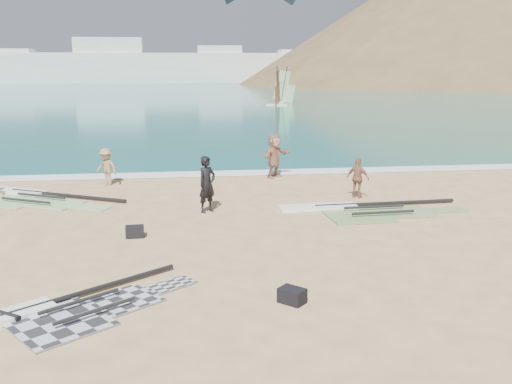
{
  "coord_description": "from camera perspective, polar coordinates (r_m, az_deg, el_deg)",
  "views": [
    {
      "loc": [
        -0.92,
        -13.02,
        4.83
      ],
      "look_at": [
        1.3,
        4.0,
        1.0
      ],
      "focal_mm": 40.0,
      "sensor_mm": 36.0,
      "label": 1
    }
  ],
  "objects": [
    {
      "name": "gear_bag_far",
      "position": [
        12.04,
        3.63,
        -10.3
      ],
      "size": [
        0.63,
        0.63,
        0.32
      ],
      "primitive_type": "cube",
      "rotation": [
        0.0,
        0.0,
        -0.78
      ],
      "color": "black",
      "rests_on": "ground"
    },
    {
      "name": "beachgoer_right",
      "position": [
        24.89,
        1.85,
        3.63
      ],
      "size": [
        1.66,
        1.67,
        1.92
      ],
      "primitive_type": "imported",
      "rotation": [
        0.0,
        0.0,
        0.79
      ],
      "color": "tan",
      "rests_on": "ground"
    },
    {
      "name": "surf_line",
      "position": [
        25.8,
        -5.24,
        1.74
      ],
      "size": [
        300.0,
        1.2,
        0.04
      ],
      "primitive_type": "cube",
      "color": "white",
      "rests_on": "ground"
    },
    {
      "name": "beachgoer_back",
      "position": [
        21.39,
        10.15,
        1.38
      ],
      "size": [
        0.9,
        0.86,
        1.49
      ],
      "primitive_type": "imported",
      "rotation": [
        0.0,
        0.0,
        2.41
      ],
      "color": "#976149",
      "rests_on": "ground"
    },
    {
      "name": "rig_green",
      "position": [
        22.67,
        -21.48,
        -0.48
      ],
      "size": [
        5.78,
        4.41,
        0.2
      ],
      "rotation": [
        0.0,
        0.0,
        -0.49
      ],
      "color": "green",
      "rests_on": "ground"
    },
    {
      "name": "gear_bag_near",
      "position": [
        16.74,
        -12.03,
        -3.89
      ],
      "size": [
        0.54,
        0.4,
        0.33
      ],
      "primitive_type": "cube",
      "rotation": [
        0.0,
        0.0,
        0.06
      ],
      "color": "black",
      "rests_on": "ground"
    },
    {
      "name": "rig_orange",
      "position": [
        19.57,
        10.25,
        -1.76
      ],
      "size": [
        6.36,
        2.55,
        0.2
      ],
      "rotation": [
        0.0,
        0.0,
        0.05
      ],
      "color": "#F4A00F",
      "rests_on": "ground"
    },
    {
      "name": "person_wetsuit",
      "position": [
        19.05,
        -4.92,
        0.77
      ],
      "size": [
        0.82,
        0.79,
        1.9
      ],
      "primitive_type": "imported",
      "rotation": [
        0.0,
        0.0,
        0.7
      ],
      "color": "black",
      "rests_on": "ground"
    },
    {
      "name": "rig_grey",
      "position": [
        12.21,
        -19.17,
        -11.22
      ],
      "size": [
        4.94,
        3.91,
        0.2
      ],
      "rotation": [
        0.0,
        0.0,
        0.64
      ],
      "color": "#28282B",
      "rests_on": "ground"
    },
    {
      "name": "far_town",
      "position": [
        163.69,
        -12.89,
        12.17
      ],
      "size": [
        160.0,
        8.0,
        12.0
      ],
      "color": "white",
      "rests_on": "ground"
    },
    {
      "name": "windsurfer_centre",
      "position": [
        69.81,
        2.16,
        9.74
      ],
      "size": [
        2.73,
        3.03,
        4.81
      ],
      "rotation": [
        0.0,
        0.0,
        -0.37
      ],
      "color": "white",
      "rests_on": "ground"
    },
    {
      "name": "sea",
      "position": [
        145.11,
        -7.16,
        10.59
      ],
      "size": [
        300.0,
        240.0,
        0.06
      ],
      "primitive_type": "cube",
      "color": "#0B4E4E",
      "rests_on": "ground"
    },
    {
      "name": "beachgoer_mid",
      "position": [
        24.05,
        -14.74,
        2.44
      ],
      "size": [
        1.14,
        1.02,
        1.53
      ],
      "primitive_type": "imported",
      "rotation": [
        0.0,
        0.0,
        -0.59
      ],
      "color": "#9E7C53",
      "rests_on": "ground"
    },
    {
      "name": "ground",
      "position": [
        13.92,
        -3.2,
        -7.75
      ],
      "size": [
        300.0,
        300.0,
        0.0
      ],
      "primitive_type": "plane",
      "color": "tan",
      "rests_on": "ground"
    },
    {
      "name": "windsurfer_right",
      "position": [
        75.22,
        2.83,
        9.91
      ],
      "size": [
        2.7,
        2.56,
        4.65
      ],
      "rotation": [
        0.0,
        0.0,
        1.03
      ],
      "color": "white",
      "rests_on": "ground"
    },
    {
      "name": "headland_main",
      "position": [
        166.92,
        23.95,
        9.87
      ],
      "size": [
        143.0,
        143.0,
        45.0
      ],
      "primitive_type": "cone",
      "color": "brown",
      "rests_on": "ground"
    }
  ]
}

